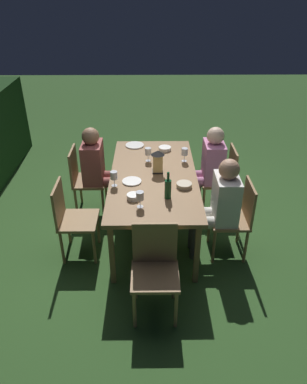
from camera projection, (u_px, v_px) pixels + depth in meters
The scene contains 21 objects.
ground_plane at pixel (154, 229), 4.56m from camera, with size 16.00×16.00×0.00m, color #2D5123.
dining_table at pixel (154, 179), 4.20m from camera, with size 1.94×0.97×0.75m.
chair_side_left_b at pixel (222, 177), 4.69m from camera, with size 0.42×0.40×0.87m.
person_in_pink at pixel (208, 166), 4.61m from camera, with size 0.38×0.47×1.15m.
chair_head_near at pixel (155, 266), 3.26m from camera, with size 0.40×0.42×0.87m.
chair_side_right_a at pixel (71, 217), 3.92m from camera, with size 0.42×0.40×0.87m.
chair_side_right_b at pixel (84, 178), 4.68m from camera, with size 0.42×0.40×0.87m.
person_in_rust at pixel (98, 167), 4.60m from camera, with size 0.38×0.47×1.15m.
chair_side_left_a at pixel (236, 216), 3.94m from camera, with size 0.42×0.40×0.87m.
person_in_cream at pixel (219, 204), 3.86m from camera, with size 0.38×0.47×1.15m.
lantern_centerpiece at pixel (158, 160), 4.16m from camera, with size 0.15×0.15×0.27m.
green_bottle_on_table at pixel (168, 188), 3.69m from camera, with size 0.07×0.07×0.29m.
wine_glass_a at pixel (185, 152), 4.41m from camera, with size 0.08×0.08×0.17m.
wine_glass_b at pixel (114, 176), 3.90m from camera, with size 0.08×0.08×0.17m.
wine_glass_c at pixel (148, 152), 4.42m from camera, with size 0.08×0.08×0.17m.
wine_glass_d at pixel (140, 197), 3.54m from camera, with size 0.08×0.08×0.17m.
plate_a at pixel (132, 181), 4.03m from camera, with size 0.21×0.21×0.01m, color silver.
plate_b at pixel (135, 145), 4.87m from camera, with size 0.24×0.24×0.01m, color silver.
bowl_olives at pixel (165, 148), 4.74m from camera, with size 0.16×0.16×0.04m.
bowl_bread at pixel (133, 196), 3.71m from camera, with size 0.13×0.13×0.05m.
bowl_salad at pixel (184, 185), 3.92m from camera, with size 0.16×0.16×0.05m.
Camera 1 is at (-3.69, 0.04, 2.72)m, focal length 34.56 mm.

